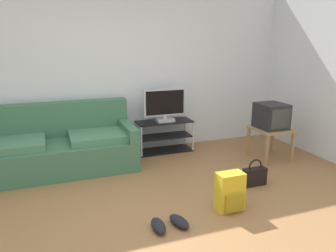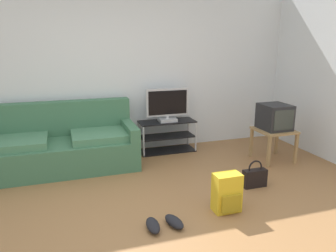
# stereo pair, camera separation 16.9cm
# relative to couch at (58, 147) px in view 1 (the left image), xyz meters

# --- Properties ---
(ground_plane) EXTENTS (9.00, 9.80, 0.02)m
(ground_plane) POSITION_rel_couch_xyz_m (0.83, -1.93, -0.33)
(ground_plane) COLOR olive
(wall_back) EXTENTS (9.00, 0.10, 2.70)m
(wall_back) POSITION_rel_couch_xyz_m (0.83, 0.52, 1.03)
(wall_back) COLOR silver
(wall_back) RESTS_ON ground_plane
(couch) EXTENTS (2.09, 0.92, 0.90)m
(couch) POSITION_rel_couch_xyz_m (0.00, 0.00, 0.00)
(couch) COLOR #3D6B4C
(couch) RESTS_ON ground_plane
(tv_stand) EXTENTS (0.90, 0.38, 0.51)m
(tv_stand) POSITION_rel_couch_xyz_m (1.66, 0.22, -0.07)
(tv_stand) COLOR black
(tv_stand) RESTS_ON ground_plane
(flat_tv) EXTENTS (0.69, 0.22, 0.53)m
(flat_tv) POSITION_rel_couch_xyz_m (1.66, 0.19, 0.45)
(flat_tv) COLOR #B2B2B7
(flat_tv) RESTS_ON tv_stand
(side_table) EXTENTS (0.52, 0.52, 0.48)m
(side_table) POSITION_rel_couch_xyz_m (3.05, -0.68, 0.08)
(side_table) COLOR #9E7A4C
(side_table) RESTS_ON ground_plane
(crt_tv) EXTENTS (0.40, 0.44, 0.37)m
(crt_tv) POSITION_rel_couch_xyz_m (3.05, -0.66, 0.35)
(crt_tv) COLOR #232326
(crt_tv) RESTS_ON side_table
(backpack) EXTENTS (0.29, 0.25, 0.42)m
(backpack) POSITION_rel_couch_xyz_m (1.65, -1.85, -0.12)
(backpack) COLOR gold
(backpack) RESTS_ON ground_plane
(handbag) EXTENTS (0.30, 0.11, 0.35)m
(handbag) POSITION_rel_couch_xyz_m (2.27, -1.42, -0.20)
(handbag) COLOR black
(handbag) RESTS_ON ground_plane
(sneakers_pair) EXTENTS (0.38, 0.30, 0.09)m
(sneakers_pair) POSITION_rel_couch_xyz_m (0.92, -1.96, -0.28)
(sneakers_pair) COLOR black
(sneakers_pair) RESTS_ON ground_plane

